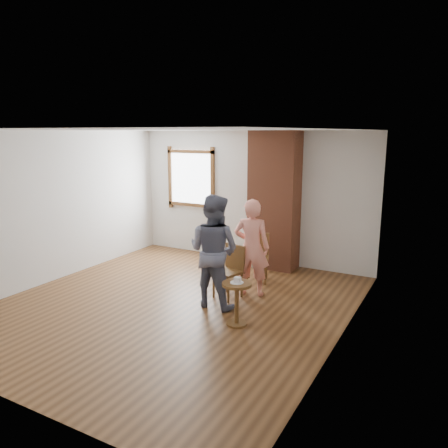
{
  "coord_description": "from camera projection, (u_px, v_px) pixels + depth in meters",
  "views": [
    {
      "loc": [
        3.66,
        -5.1,
        2.57
      ],
      "look_at": [
        0.45,
        0.8,
        1.15
      ],
      "focal_mm": 35.0,
      "sensor_mm": 36.0,
      "label": 1
    }
  ],
  "objects": [
    {
      "name": "ground",
      "position": [
        173.0,
        305.0,
        6.63
      ],
      "size": [
        5.5,
        5.5,
        0.0
      ],
      "primitive_type": "plane",
      "color": "brown",
      "rests_on": "ground"
    },
    {
      "name": "room_shell",
      "position": [
        190.0,
        182.0,
        6.8
      ],
      "size": [
        5.04,
        5.52,
        2.62
      ],
      "color": "silver",
      "rests_on": "ground"
    },
    {
      "name": "brick_chimney",
      "position": [
        274.0,
        201.0,
        8.22
      ],
      "size": [
        0.9,
        0.5,
        2.6
      ],
      "primitive_type": "cube",
      "color": "#985135",
      "rests_on": "ground"
    },
    {
      "name": "stoneware_crock",
      "position": [
        254.0,
        254.0,
        8.52
      ],
      "size": [
        0.48,
        0.48,
        0.47
      ],
      "primitive_type": "cylinder",
      "rotation": [
        0.0,
        0.0,
        0.42
      ],
      "color": "#C5AB8E",
      "rests_on": "ground"
    },
    {
      "name": "dark_pot",
      "position": [
        223.0,
        257.0,
        8.88
      ],
      "size": [
        0.17,
        0.17,
        0.14
      ],
      "primitive_type": "cylinder",
      "rotation": [
        0.0,
        0.0,
        -0.32
      ],
      "color": "black",
      "rests_on": "ground"
    },
    {
      "name": "dining_chair_left",
      "position": [
        231.0,
        268.0,
        6.88
      ],
      "size": [
        0.47,
        0.47,
        0.83
      ],
      "rotation": [
        0.0,
        0.0,
        -0.25
      ],
      "color": "brown",
      "rests_on": "ground"
    },
    {
      "name": "dining_chair_right",
      "position": [
        257.0,
        254.0,
        7.64
      ],
      "size": [
        0.5,
        0.5,
        0.83
      ],
      "rotation": [
        0.0,
        0.0,
        0.35
      ],
      "color": "brown",
      "rests_on": "ground"
    },
    {
      "name": "side_table",
      "position": [
        237.0,
        297.0,
        5.86
      ],
      "size": [
        0.4,
        0.4,
        0.6
      ],
      "color": "brown",
      "rests_on": "ground"
    },
    {
      "name": "cake_plate",
      "position": [
        237.0,
        282.0,
        5.82
      ],
      "size": [
        0.18,
        0.18,
        0.01
      ],
      "primitive_type": "cylinder",
      "color": "white",
      "rests_on": "side_table"
    },
    {
      "name": "cake_slice",
      "position": [
        237.0,
        280.0,
        5.8
      ],
      "size": [
        0.08,
        0.07,
        0.06
      ],
      "primitive_type": "cube",
      "color": "white",
      "rests_on": "cake_plate"
    },
    {
      "name": "man",
      "position": [
        214.0,
        251.0,
        6.45
      ],
      "size": [
        0.85,
        0.68,
        1.69
      ],
      "primitive_type": "imported",
      "rotation": [
        0.0,
        0.0,
        3.09
      ],
      "color": "black",
      "rests_on": "ground"
    },
    {
      "name": "person_pink",
      "position": [
        252.0,
        248.0,
        6.89
      ],
      "size": [
        0.64,
        0.5,
        1.56
      ],
      "primitive_type": "imported",
      "rotation": [
        0.0,
        0.0,
        3.39
      ],
      "color": "#FC947E",
      "rests_on": "ground"
    }
  ]
}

